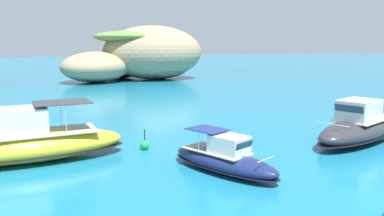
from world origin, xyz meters
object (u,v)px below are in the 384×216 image
Objects in this scene: channel_buoy at (145,144)px; motorboat_navy at (224,159)px; islet_large at (140,57)px; motorboat_yellow at (30,143)px; motorboat_charcoal at (360,127)px.

motorboat_navy is at bearing -65.24° from channel_buoy.
islet_large is 2.75× the size of motorboat_yellow.
motorboat_charcoal reaches higher than motorboat_navy.
channel_buoy is at bearing -104.80° from islet_large.
channel_buoy is (-13.60, 3.59, -0.61)m from motorboat_charcoal.
motorboat_navy reaches higher than channel_buoy.
motorboat_charcoal is at bearing -88.24° from islet_large.
motorboat_yellow is at bearing 147.83° from motorboat_navy.
islet_large reaches higher than motorboat_charcoal.
motorboat_charcoal is 14.08m from channel_buoy.
channel_buoy is at bearing -0.93° from motorboat_yellow.
motorboat_charcoal is 6.74× the size of channel_buoy.
motorboat_navy is (-11.06, -1.93, -0.29)m from motorboat_charcoal.
islet_large reaches higher than motorboat_navy.
motorboat_yellow is 6.98× the size of channel_buoy.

